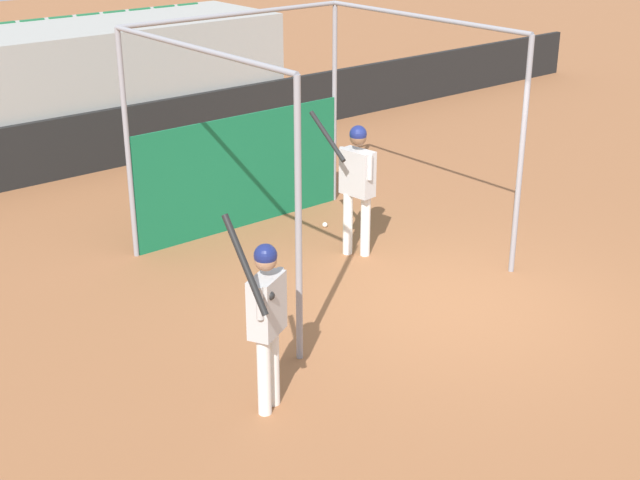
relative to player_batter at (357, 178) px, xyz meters
name	(u,v)px	position (x,y,z in m)	size (l,w,h in m)	color
ground_plane	(447,303)	(-0.13, -1.81, -1.09)	(60.00, 60.00, 0.00)	#935B38
outfield_wall	(141,133)	(-0.13, 5.58, -0.57)	(24.00, 0.12, 1.04)	black
bleacher_section	(104,85)	(-0.13, 6.84, 0.06)	(6.50, 2.40, 2.32)	#9E9E99
batting_cage	(265,147)	(-0.55, 1.26, 0.23)	(3.57, 3.62, 3.06)	gray
player_batter	(357,178)	(0.00, 0.00, 0.00)	(0.52, 0.88, 1.93)	white
player_waiting	(266,313)	(-3.14, -2.28, -0.06)	(0.63, 0.64, 2.06)	white
baseball	(325,225)	(0.32, 1.03, -1.05)	(0.07, 0.07, 0.07)	white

